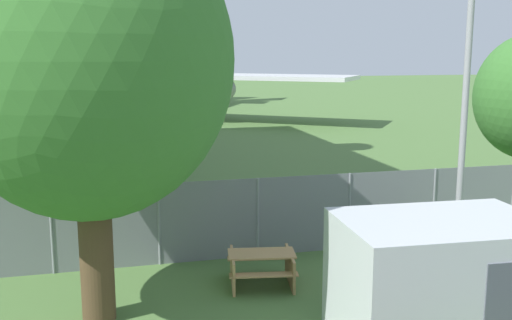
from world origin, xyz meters
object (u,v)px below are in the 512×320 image
Objects in this scene: portable_cabin at (440,282)px; tree_behind_benches at (87,61)px; airplane at (117,69)px; picnic_bench_open_grass at (261,265)px.

portable_cabin is 0.46× the size of tree_behind_benches.
airplane is at bearing 99.99° from portable_cabin.
picnic_bench_open_grass is at bearing 127.63° from portable_cabin.
picnic_bench_open_grass is (2.33, -34.63, -3.51)m from airplane.
tree_behind_benches is at bearing -165.26° from picnic_bench_open_grass.
tree_behind_benches is at bearing 160.05° from portable_cabin.
tree_behind_benches is (-3.61, -0.95, 4.65)m from picnic_bench_open_grass.
airplane is at bearing 93.85° from picnic_bench_open_grass.
portable_cabin is 2.16× the size of picnic_bench_open_grass.
airplane reaches higher than picnic_bench_open_grass.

